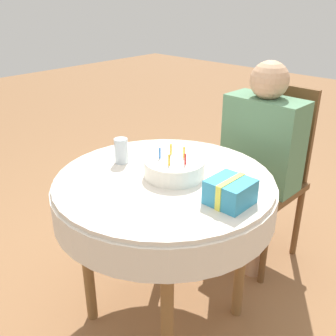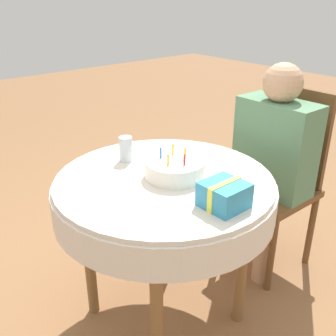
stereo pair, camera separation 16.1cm
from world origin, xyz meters
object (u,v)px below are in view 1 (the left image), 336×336
(person, at_px, (260,148))
(drinking_glass, at_px, (121,151))
(chair, at_px, (267,170))
(gift_box, at_px, (230,192))
(birthday_cake, at_px, (175,168))

(person, height_order, drinking_glass, person)
(chair, xyz_separation_m, person, (-0.00, -0.10, 0.16))
(gift_box, bearing_deg, chair, 109.13)
(birthday_cake, xyz_separation_m, gift_box, (0.30, -0.03, 0.01))
(person, xyz_separation_m, gift_box, (0.27, -0.68, 0.10))
(person, relative_size, birthday_cake, 4.58)
(chair, height_order, drinking_glass, chair)
(birthday_cake, bearing_deg, drinking_glass, -168.06)
(chair, bearing_deg, gift_box, -69.52)
(drinking_glass, bearing_deg, birthday_cake, 11.94)
(chair, height_order, person, person)
(birthday_cake, relative_size, gift_box, 1.65)
(chair, bearing_deg, birthday_cake, -90.66)
(person, bearing_deg, chair, 90.00)
(drinking_glass, height_order, gift_box, drinking_glass)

